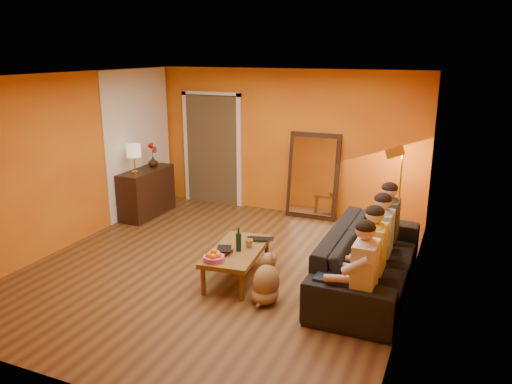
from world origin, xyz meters
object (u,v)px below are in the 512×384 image
at_px(floor_lamp, 400,194).
at_px(tumbler, 249,243).
at_px(person_far_right, 388,226).
at_px(person_mid_right, 382,240).
at_px(coffee_table, 237,264).
at_px(laptop, 260,241).
at_px(sofa, 369,259).
at_px(table_lamp, 134,159).
at_px(dog, 266,278).
at_px(person_far_left, 364,275).
at_px(sideboard, 147,192).
at_px(wine_bottle, 239,240).
at_px(mirror_frame, 313,176).
at_px(person_mid_left, 374,256).
at_px(vase, 153,162).

xyz_separation_m(floor_lamp, tumbler, (-1.60, -2.28, -0.25)).
xyz_separation_m(person_far_right, tumbler, (-1.63, -0.98, -0.14)).
xyz_separation_m(floor_lamp, person_mid_right, (0.03, -1.85, -0.11)).
relative_size(coffee_table, laptop, 3.32).
relative_size(sofa, floor_lamp, 1.77).
bearing_deg(coffee_table, table_lamp, 144.85).
xyz_separation_m(dog, person_far_left, (1.17, -0.13, 0.31)).
relative_size(sofa, person_far_left, 2.09).
height_order(person_far_right, laptop, person_far_right).
bearing_deg(sideboard, wine_bottle, -34.08).
height_order(dog, laptop, dog).
bearing_deg(person_far_right, tumbler, -149.02).
xyz_separation_m(sofa, person_far_right, (0.13, 0.65, 0.24)).
relative_size(floor_lamp, wine_bottle, 4.65).
distance_m(mirror_frame, wine_bottle, 2.89).
xyz_separation_m(person_far_left, person_far_right, (0.00, 1.65, 0.00)).
bearing_deg(coffee_table, person_mid_left, -6.08).
bearing_deg(person_far_right, vase, 168.31).
distance_m(dog, laptop, 0.88).
height_order(table_lamp, vase, table_lamp).
distance_m(sideboard, laptop, 3.13).
height_order(person_mid_left, person_far_right, same).
height_order(dog, person_mid_left, person_mid_left).
distance_m(table_lamp, person_far_left, 4.83).
xyz_separation_m(mirror_frame, wine_bottle, (-0.12, -2.88, -0.18)).
bearing_deg(vase, person_far_left, -30.31).
xyz_separation_m(person_far_left, wine_bottle, (-1.70, 0.50, -0.03)).
xyz_separation_m(person_far_left, person_mid_right, (0.00, 1.10, 0.00)).
distance_m(tumbler, laptop, 0.24).
relative_size(floor_lamp, person_mid_left, 1.18).
relative_size(coffee_table, person_far_right, 1.00).
bearing_deg(floor_lamp, table_lamp, -175.72).
relative_size(sideboard, table_lamp, 2.31).
distance_m(floor_lamp, wine_bottle, 2.97).
bearing_deg(mirror_frame, sideboard, -158.84).
relative_size(sideboard, floor_lamp, 0.82).
bearing_deg(sideboard, person_far_right, -8.51).
bearing_deg(person_far_left, sofa, 97.41).
bearing_deg(person_far_right, dog, -127.62).
bearing_deg(coffee_table, floor_lamp, 48.19).
xyz_separation_m(floor_lamp, person_far_left, (0.03, -2.95, -0.11)).
distance_m(table_lamp, person_mid_left, 4.63).
bearing_deg(mirror_frame, person_mid_right, -55.33).
bearing_deg(person_far_left, vase, 149.69).
xyz_separation_m(person_far_right, laptop, (-1.57, -0.75, -0.18)).
distance_m(wine_bottle, laptop, 0.44).
distance_m(floor_lamp, vase, 4.36).
height_order(sideboard, dog, sideboard).
height_order(sofa, person_far_left, person_far_left).
bearing_deg(laptop, coffee_table, -133.41).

